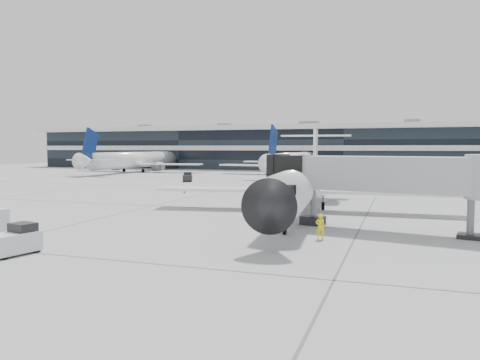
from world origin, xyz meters
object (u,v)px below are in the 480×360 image
at_px(baggage_tug, 15,241).
at_px(regional_jet, 303,181).
at_px(ramp_worker, 320,227).
at_px(jet_bridge, 397,175).

bearing_deg(baggage_tug, regional_jet, 75.15).
relative_size(ramp_worker, baggage_tug, 0.57).
xyz_separation_m(ramp_worker, baggage_tug, (-14.64, -9.23, -0.08)).
relative_size(regional_jet, baggage_tug, 12.04).
bearing_deg(jet_bridge, baggage_tug, -133.81).
bearing_deg(regional_jet, ramp_worker, -79.46).
relative_size(regional_jet, ramp_worker, 21.03).
xyz_separation_m(regional_jet, baggage_tug, (-11.13, -21.57, -1.92)).
bearing_deg(ramp_worker, jet_bridge, -156.47).
relative_size(jet_bridge, ramp_worker, 10.17).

